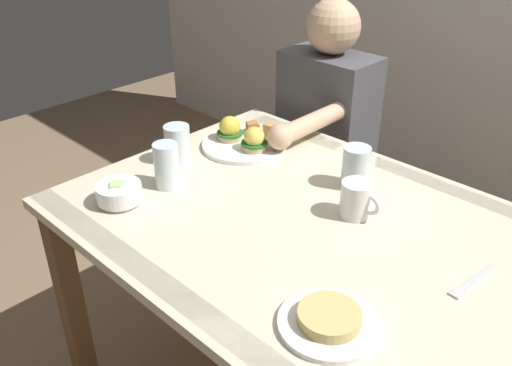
{
  "coord_description": "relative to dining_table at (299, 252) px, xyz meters",
  "views": [
    {
      "loc": [
        0.72,
        -0.9,
        1.5
      ],
      "look_at": [
        -0.16,
        0.0,
        0.78
      ],
      "focal_mm": 38.03,
      "sensor_mm": 36.0,
      "label": 1
    }
  ],
  "objects": [
    {
      "name": "water_glass_far",
      "position": [
        -0.0,
        0.23,
        0.16
      ],
      "size": [
        0.08,
        0.08,
        0.12
      ],
      "color": "silver",
      "rests_on": "dining_table"
    },
    {
      "name": "coffee_mug",
      "position": [
        0.09,
        0.11,
        0.16
      ],
      "size": [
        0.11,
        0.08,
        0.09
      ],
      "color": "white",
      "rests_on": "dining_table"
    },
    {
      "name": "water_glass_near",
      "position": [
        -0.47,
        -0.02,
        0.16
      ],
      "size": [
        0.08,
        0.08,
        0.12
      ],
      "color": "silver",
      "rests_on": "dining_table"
    },
    {
      "name": "side_plate",
      "position": [
        0.28,
        -0.25,
        0.12
      ],
      "size": [
        0.2,
        0.2,
        0.04
      ],
      "color": "white",
      "rests_on": "dining_table"
    },
    {
      "name": "dining_table",
      "position": [
        0.0,
        0.0,
        0.0
      ],
      "size": [
        1.2,
        0.9,
        0.74
      ],
      "color": "beige",
      "rests_on": "ground_plane"
    },
    {
      "name": "diner_person",
      "position": [
        -0.4,
        0.6,
        0.02
      ],
      "size": [
        0.34,
        0.54,
        1.14
      ],
      "color": "#33333D",
      "rests_on": "ground_plane"
    },
    {
      "name": "fork",
      "position": [
        0.42,
        0.06,
        0.11
      ],
      "size": [
        0.03,
        0.16,
        0.0
      ],
      "color": "silver",
      "rests_on": "dining_table"
    },
    {
      "name": "eggs_benedict_plate",
      "position": [
        -0.4,
        0.19,
        0.13
      ],
      "size": [
        0.27,
        0.27,
        0.09
      ],
      "color": "white",
      "rests_on": "dining_table"
    },
    {
      "name": "water_glass_extra",
      "position": [
        -0.37,
        -0.13,
        0.16
      ],
      "size": [
        0.07,
        0.07,
        0.13
      ],
      "color": "silver",
      "rests_on": "dining_table"
    },
    {
      "name": "fruit_bowl",
      "position": [
        -0.39,
        -0.28,
        0.14
      ],
      "size": [
        0.12,
        0.12,
        0.06
      ],
      "color": "white",
      "rests_on": "dining_table"
    }
  ]
}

